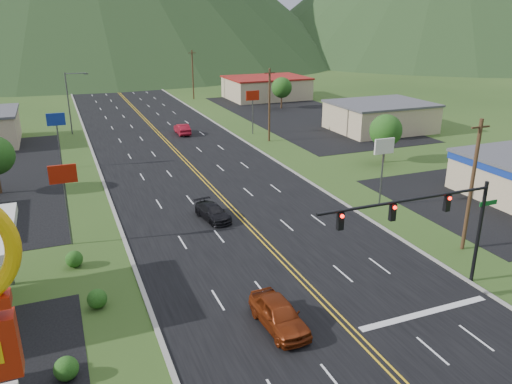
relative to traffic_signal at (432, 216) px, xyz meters
name	(u,v)px	position (x,y,z in m)	size (l,w,h in m)	color
traffic_signal	(432,216)	(0.00, 0.00, 0.00)	(13.10, 0.43, 7.00)	black
streetlight_west	(70,99)	(-18.16, 56.00, -0.15)	(3.28, 0.25, 9.00)	#59595E
building_east_mid	(380,116)	(25.52, 41.00, -3.17)	(14.40, 11.40, 4.30)	#CDAF8F
building_east_far	(266,88)	(21.52, 76.00, -3.07)	(16.40, 12.40, 4.50)	#CDAF8F
pole_sign_west_a	(64,182)	(-20.48, 16.00, -0.28)	(2.00, 0.18, 6.40)	#59595E
pole_sign_west_b	(57,125)	(-20.48, 38.00, -0.28)	(2.00, 0.18, 6.40)	#59595E
pole_sign_east_a	(384,153)	(6.52, 14.00, -0.28)	(2.00, 0.18, 6.40)	#59595E
pole_sign_east_b	(253,100)	(6.52, 46.00, -0.28)	(2.00, 0.18, 6.40)	#59595E
tree_east_a	(386,131)	(15.52, 26.00, -1.44)	(3.84, 3.84, 5.82)	#382314
tree_east_b	(282,88)	(19.52, 64.00, -1.44)	(3.84, 3.84, 5.82)	#382314
utility_pole_a	(472,185)	(7.02, 4.00, -0.20)	(1.60, 0.28, 10.00)	#382314
utility_pole_b	(269,105)	(7.02, 41.00, -0.20)	(1.60, 0.28, 10.00)	#382314
utility_pole_c	(193,74)	(7.02, 81.00, -0.20)	(1.60, 0.28, 10.00)	#382314
utility_pole_d	(155,59)	(7.02, 121.00, -0.20)	(1.60, 0.28, 10.00)	#382314
car_red_near	(279,315)	(-10.13, 0.00, -4.49)	(1.98, 4.91, 1.67)	maroon
car_dark_mid	(213,212)	(-8.86, 16.61, -4.68)	(1.83, 4.50, 1.31)	black
car_red_far	(182,129)	(-3.29, 49.62, -4.55)	(1.64, 4.72, 1.55)	maroon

